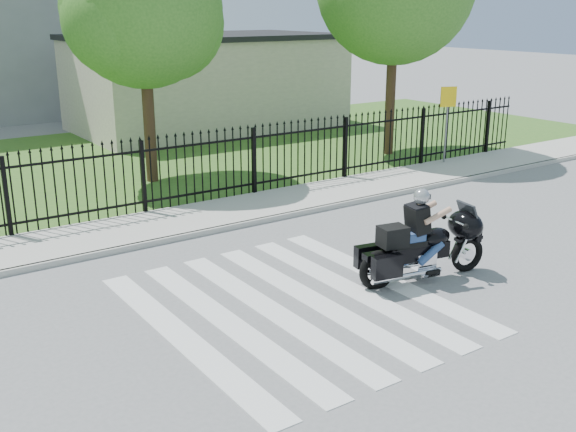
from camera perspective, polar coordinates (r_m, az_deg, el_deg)
ground at (r=11.15m, az=0.37°, el=-7.53°), size 120.00×120.00×0.00m
crosswalk at (r=11.15m, az=0.37°, el=-7.51°), size 5.00×5.50×0.01m
sidewalk at (r=15.22m, az=-10.49°, el=-0.71°), size 40.00×2.00×0.12m
curb at (r=14.36m, az=-8.83°, el=-1.72°), size 40.00×0.12×0.12m
grass_strip at (r=21.61m, az=-18.24°, el=3.89°), size 40.00×12.00×0.02m
iron_fence at (r=15.88m, az=-12.15°, el=3.10°), size 26.00×0.04×1.80m
tree_mid at (r=18.78m, az=-12.24°, el=16.83°), size 4.20×4.20×6.78m
building_low at (r=27.62m, az=-6.91°, el=11.01°), size 10.00×6.00×3.50m
building_low_roof at (r=27.49m, az=-7.06°, el=14.85°), size 10.20×6.20×0.20m
motorcycle_rider at (r=12.12m, az=11.22°, el=-2.19°), size 2.60×1.16×1.73m
traffic_sign at (r=21.08m, az=13.37°, el=8.83°), size 0.48×0.23×2.30m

